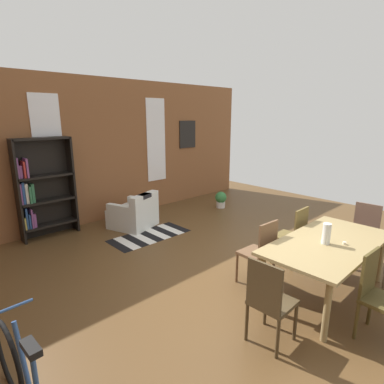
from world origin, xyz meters
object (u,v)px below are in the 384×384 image
object	(u,v)px
dining_chair_far_right	(293,234)
armchair_white	(134,214)
dining_chair_head_left	(269,300)
dining_chair_far_left	(260,251)
dining_chair_near_left	(378,294)
dining_table	(328,247)
dining_chair_head_right	(364,232)
potted_plant_by_shelf	(221,199)
bookshelf_tall	(41,189)
vase_on_table	(326,234)

from	to	relation	value
dining_chair_far_right	armchair_white	bearing A→B (deg)	105.09
dining_chair_far_right	dining_chair_head_left	bearing A→B (deg)	-158.00
dining_chair_far_left	dining_chair_near_left	world-z (taller)	same
dining_table	armchair_white	xyz separation A→B (m)	(-0.41, 3.89, -0.39)
dining_chair_near_left	armchair_white	size ratio (longest dim) A/B	0.93
dining_chair_head_right	potted_plant_by_shelf	size ratio (longest dim) A/B	2.29
bookshelf_tall	armchair_white	size ratio (longest dim) A/B	1.89
dining_chair_head_left	dining_chair_head_right	world-z (taller)	same
dining_chair_head_left	dining_chair_far_right	distance (m)	1.93
dining_table	dining_chair_far_left	xyz separation A→B (m)	(-0.44, 0.72, -0.15)
dining_chair_far_left	potted_plant_by_shelf	distance (m)	3.75
dining_chair_head_left	dining_chair_far_left	bearing A→B (deg)	38.59
dining_chair_head_left	bookshelf_tall	world-z (taller)	bookshelf_tall
vase_on_table	dining_chair_head_left	bearing A→B (deg)	-179.90
dining_table	dining_chair_far_left	bearing A→B (deg)	121.55
dining_chair_head_left	potted_plant_by_shelf	xyz separation A→B (m)	(3.33, 3.57, -0.29)
dining_chair_near_left	potted_plant_by_shelf	world-z (taller)	dining_chair_near_left
bookshelf_tall	potted_plant_by_shelf	world-z (taller)	bookshelf_tall
vase_on_table	dining_chair_far_right	size ratio (longest dim) A/B	0.28
dining_chair_head_left	armchair_white	size ratio (longest dim) A/B	0.93
dining_chair_far_left	dining_chair_near_left	distance (m)	1.44
dining_chair_near_left	dining_chair_head_right	bearing A→B (deg)	22.14
dining_table	potted_plant_by_shelf	bearing A→B (deg)	61.01
dining_chair_far_left	potted_plant_by_shelf	bearing A→B (deg)	49.63
dining_chair_head_right	dining_chair_far_right	xyz separation A→B (m)	(-0.91, 0.72, 0.00)
dining_chair_head_right	potted_plant_by_shelf	distance (m)	3.63
vase_on_table	armchair_white	bearing A→B (deg)	94.50
vase_on_table	dining_chair_head_right	size ratio (longest dim) A/B	0.28
dining_chair_far_right	bookshelf_tall	world-z (taller)	bookshelf_tall
dining_table	dining_chair_near_left	size ratio (longest dim) A/B	2.06
armchair_white	potted_plant_by_shelf	world-z (taller)	armchair_white
armchair_white	potted_plant_by_shelf	distance (m)	2.41
dining_chair_head_right	dining_chair_near_left	bearing A→B (deg)	-157.86
dining_chair_head_left	dining_chair_far_right	size ratio (longest dim) A/B	1.00
dining_chair_far_left	bookshelf_tall	distance (m)	4.21
dining_chair_head_right	bookshelf_tall	bearing A→B (deg)	125.80
dining_chair_head_right	armchair_white	size ratio (longest dim) A/B	0.93
dining_table	dining_chair_near_left	bearing A→B (deg)	-121.12
dining_chair_far_left	dining_chair_far_right	xyz separation A→B (m)	(0.88, -0.00, 0.00)
dining_chair_head_right	dining_chair_far_right	bearing A→B (deg)	141.74
dining_chair_near_left	bookshelf_tall	world-z (taller)	bookshelf_tall
vase_on_table	dining_chair_far_right	distance (m)	0.98
dining_chair_far_left	armchair_white	bearing A→B (deg)	89.46
dining_chair_head_right	bookshelf_tall	xyz separation A→B (m)	(-3.32, 4.61, 0.45)
vase_on_table	armchair_white	world-z (taller)	vase_on_table
dining_chair_far_right	armchair_white	xyz separation A→B (m)	(-0.85, 3.17, -0.23)
bookshelf_tall	dining_chair_far_right	bearing A→B (deg)	-58.18
vase_on_table	dining_chair_far_left	world-z (taller)	vase_on_table
dining_table	vase_on_table	bearing A→B (deg)	180.00
dining_table	armchair_white	bearing A→B (deg)	96.06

